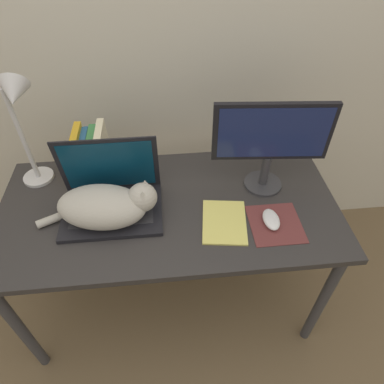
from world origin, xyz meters
TOP-DOWN VIEW (x-y plane):
  - ground_plane at (0.00, 0.00)m, footprint 12.00×12.00m
  - wall_back at (0.00, 0.89)m, footprint 8.00×0.05m
  - desk at (0.00, 0.34)m, footprint 1.39×0.68m
  - laptop at (-0.22, 0.35)m, footprint 0.39×0.28m
  - cat at (-0.23, 0.29)m, footprint 0.47×0.25m
  - external_monitor at (0.42, 0.42)m, footprint 0.46×0.16m
  - mousepad at (0.41, 0.20)m, footprint 0.20×0.21m
  - computer_mouse at (0.39, 0.21)m, footprint 0.06×0.11m
  - book_row at (-0.31, 0.59)m, footprint 0.14×0.16m
  - desk_lamp at (-0.53, 0.54)m, footprint 0.17×0.17m
  - notepad at (0.21, 0.23)m, footprint 0.20×0.25m

SIDE VIEW (x-z plane):
  - ground_plane at x=0.00m, z-range 0.00..0.00m
  - desk at x=0.00m, z-range 0.28..1.00m
  - mousepad at x=0.41m, z-range 0.72..0.72m
  - notepad at x=0.21m, z-range 0.72..0.73m
  - computer_mouse at x=0.39m, z-range 0.72..0.75m
  - laptop at x=-0.22m, z-range 0.63..0.92m
  - cat at x=-0.23m, z-range 0.71..0.88m
  - book_row at x=-0.31m, z-range 0.71..0.94m
  - external_monitor at x=0.42m, z-range 0.76..1.15m
  - desk_lamp at x=-0.53m, z-range 0.81..1.31m
  - wall_back at x=0.00m, z-range 0.00..2.60m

